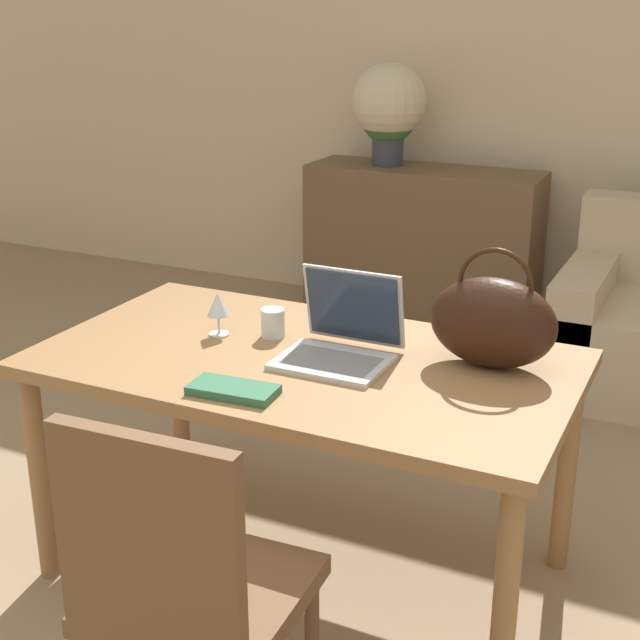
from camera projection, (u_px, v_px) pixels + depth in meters
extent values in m
cube|color=beige|center=(562.00, 72.00, 4.58)|extent=(10.00, 0.06, 2.70)
cube|color=olive|center=(305.00, 363.00, 2.58)|extent=(1.54, 0.86, 0.04)
cylinder|color=olive|center=(40.00, 478.00, 2.67)|extent=(0.06, 0.06, 0.69)
cylinder|color=olive|center=(505.00, 609.00, 2.10)|extent=(0.06, 0.06, 0.69)
cylinder|color=olive|center=(179.00, 387.00, 3.30)|extent=(0.06, 0.06, 0.69)
cylinder|color=olive|center=(567.00, 469.00, 2.72)|extent=(0.06, 0.06, 0.69)
cube|color=brown|center=(204.00, 594.00, 2.01)|extent=(0.46, 0.46, 0.05)
cube|color=brown|center=(147.00, 543.00, 1.75)|extent=(0.42, 0.06, 0.47)
cylinder|color=brown|center=(182.00, 609.00, 2.31)|extent=(0.04, 0.04, 0.41)
cube|color=#C1B293|center=(583.00, 321.00, 4.16)|extent=(0.20, 0.89, 0.56)
cube|color=brown|center=(422.00, 247.00, 4.85)|extent=(1.25, 0.40, 0.86)
cube|color=silver|center=(332.00, 362.00, 2.51)|extent=(0.31, 0.24, 0.02)
cube|color=gray|center=(331.00, 360.00, 2.50)|extent=(0.26, 0.15, 0.00)
cube|color=silver|center=(354.00, 306.00, 2.59)|extent=(0.31, 0.06, 0.23)
cube|color=#23334C|center=(353.00, 306.00, 2.59)|extent=(0.28, 0.05, 0.21)
cylinder|color=silver|center=(273.00, 323.00, 2.71)|extent=(0.07, 0.07, 0.09)
cylinder|color=silver|center=(219.00, 334.00, 2.73)|extent=(0.06, 0.06, 0.01)
cylinder|color=silver|center=(219.00, 324.00, 2.72)|extent=(0.01, 0.01, 0.06)
cone|color=silver|center=(218.00, 304.00, 2.70)|extent=(0.07, 0.07, 0.07)
ellipsoid|color=black|center=(493.00, 323.00, 2.46)|extent=(0.36, 0.18, 0.26)
torus|color=black|center=(495.00, 285.00, 2.42)|extent=(0.21, 0.01, 0.21)
cylinder|color=#333847|center=(388.00, 147.00, 4.76)|extent=(0.17, 0.17, 0.19)
sphere|color=#3D6B38|center=(389.00, 116.00, 4.71)|extent=(0.30, 0.30, 0.30)
sphere|color=beige|center=(389.00, 101.00, 4.68)|extent=(0.39, 0.39, 0.39)
cube|color=#336B4C|center=(233.00, 390.00, 2.32)|extent=(0.24, 0.13, 0.02)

